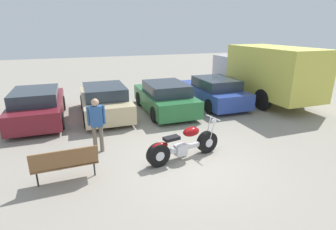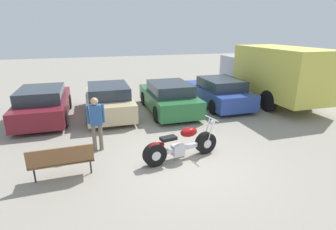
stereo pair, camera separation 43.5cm
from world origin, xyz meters
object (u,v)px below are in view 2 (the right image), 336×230
(parked_car_champagne, at_px, (109,100))
(parked_car_green, at_px, (169,97))
(parked_car_blue, at_px, (219,92))
(motorcycle, at_px, (181,145))
(person_standing, at_px, (96,120))
(parked_car_maroon, at_px, (43,104))
(delivery_truck, at_px, (272,72))
(park_bench, at_px, (62,159))

(parked_car_champagne, relative_size, parked_car_green, 1.00)
(parked_car_champagne, distance_m, parked_car_blue, 5.17)
(parked_car_champagne, bearing_deg, parked_car_blue, -0.39)
(parked_car_champagne, bearing_deg, motorcycle, -71.44)
(parked_car_blue, xyz_separation_m, person_standing, (-5.79, -3.46, 0.35))
(motorcycle, distance_m, parked_car_maroon, 6.43)
(parked_car_green, distance_m, person_standing, 4.54)
(delivery_truck, bearing_deg, parked_car_blue, 175.49)
(parked_car_green, relative_size, person_standing, 2.50)
(parked_car_maroon, bearing_deg, parked_car_champagne, -2.50)
(parked_car_green, bearing_deg, parked_car_blue, 5.85)
(delivery_truck, bearing_deg, parked_car_champagne, 178.19)
(park_bench, bearing_deg, delivery_truck, 26.60)
(motorcycle, bearing_deg, parked_car_champagne, 108.56)
(parked_car_green, xyz_separation_m, parked_car_blue, (2.59, 0.26, 0.00))
(parked_car_champagne, xyz_separation_m, parked_car_blue, (5.17, -0.04, 0.00))
(motorcycle, xyz_separation_m, parked_car_green, (0.99, 4.46, 0.22))
(person_standing, bearing_deg, park_bench, -121.49)
(parked_car_blue, distance_m, person_standing, 6.75)
(park_bench, distance_m, person_standing, 1.75)
(parked_car_maroon, bearing_deg, parked_car_green, -4.57)
(parked_car_maroon, xyz_separation_m, parked_car_green, (5.17, -0.41, 0.00))
(parked_car_blue, xyz_separation_m, park_bench, (-6.68, -4.91, -0.09))
(person_standing, bearing_deg, parked_car_green, 44.95)
(parked_car_champagne, height_order, person_standing, person_standing)
(delivery_truck, distance_m, person_standing, 9.11)
(parked_car_green, xyz_separation_m, park_bench, (-4.09, -4.65, -0.09))
(motorcycle, bearing_deg, parked_car_green, 77.52)
(parked_car_maroon, bearing_deg, delivery_truck, -1.98)
(parked_car_green, xyz_separation_m, person_standing, (-3.20, -3.20, 0.35))
(parked_car_blue, height_order, delivery_truck, delivery_truck)
(parked_car_blue, bearing_deg, motorcycle, -127.09)
(parked_car_champagne, relative_size, parked_car_blue, 1.00)
(person_standing, bearing_deg, parked_car_blue, 30.88)
(delivery_truck, bearing_deg, motorcycle, -144.29)
(delivery_truck, bearing_deg, park_bench, -153.40)
(delivery_truck, xyz_separation_m, person_standing, (-8.49, -3.25, -0.54))
(delivery_truck, relative_size, person_standing, 3.84)
(parked_car_champagne, relative_size, park_bench, 2.72)
(parked_car_green, height_order, park_bench, parked_car_green)
(motorcycle, distance_m, parked_car_champagne, 5.03)
(park_bench, bearing_deg, parked_car_maroon, 102.08)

